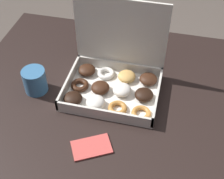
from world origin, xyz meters
TOP-DOWN VIEW (x-y plane):
  - dining_table at (0.00, 0.00)m, footprint 1.17×0.90m
  - donut_box at (-0.06, 0.06)m, footprint 0.32×0.26m
  - coffee_mug at (-0.32, -0.02)m, footprint 0.08×0.08m
  - paper_napkin at (-0.06, -0.21)m, footprint 0.14×0.12m

SIDE VIEW (x-z plane):
  - dining_table at x=0.00m, z-range 0.27..0.98m
  - paper_napkin at x=-0.06m, z-range 0.71..0.72m
  - coffee_mug at x=-0.32m, z-range 0.71..0.80m
  - donut_box at x=-0.06m, z-range 0.61..0.91m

